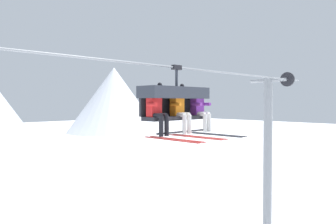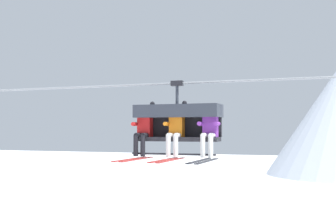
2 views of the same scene
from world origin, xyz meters
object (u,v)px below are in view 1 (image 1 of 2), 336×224
object	(u,v)px
skier_purple	(201,109)
lift_tower_far	(268,163)
chairlift_chair	(174,99)
skier_orange	(181,109)
skier_red	(158,109)

from	to	relation	value
skier_purple	lift_tower_far	bearing A→B (deg)	9.71
chairlift_chair	skier_orange	xyz separation A→B (m)	(0.00, -0.21, -0.26)
skier_purple	chairlift_chair	bearing A→B (deg)	164.45
chairlift_chair	skier_orange	distance (m)	0.34
lift_tower_far	skier_orange	bearing A→B (deg)	-171.57
lift_tower_far	skier_orange	xyz separation A→B (m)	(-6.22, -0.92, 2.34)
lift_tower_far	skier_red	world-z (taller)	lift_tower_far
skier_orange	skier_purple	size ratio (longest dim) A/B	1.00
lift_tower_far	chairlift_chair	bearing A→B (deg)	-173.52
skier_red	skier_orange	distance (m)	0.80
chairlift_chair	skier_purple	bearing A→B (deg)	-15.55
skier_orange	skier_purple	xyz separation A→B (m)	(0.79, -0.01, -0.02)
chairlift_chair	lift_tower_far	bearing A→B (deg)	6.48
lift_tower_far	skier_purple	size ratio (longest dim) A/B	4.52
lift_tower_far	skier_purple	bearing A→B (deg)	-170.29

